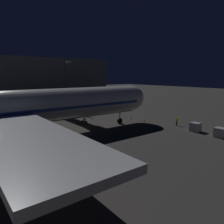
# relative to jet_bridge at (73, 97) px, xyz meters

# --- Properties ---
(ground_plane) EXTENTS (320.00, 320.00, 0.00)m
(ground_plane) POSITION_rel_jet_bridge_xyz_m (-10.41, 8.37, -5.52)
(ground_plane) COLOR #383533
(jet_bridge) EXTENTS (19.03, 3.40, 7.06)m
(jet_bridge) POSITION_rel_jet_bridge_xyz_m (0.00, 0.00, 0.00)
(jet_bridge) COLOR #9E9E99
(jet_bridge) RESTS_ON ground_plane
(apron_floodlight_mast) EXTENTS (2.90, 0.50, 15.06)m
(apron_floodlight_mast) POSITION_rel_jet_bridge_xyz_m (15.09, -6.41, 3.40)
(apron_floodlight_mast) COLOR #59595E
(apron_floodlight_mast) RESTS_ON ground_plane
(baggage_container_near_belt) EXTENTS (1.69, 1.71, 1.68)m
(baggage_container_near_belt) POSITION_rel_jet_bridge_xyz_m (-24.47, -13.38, -4.68)
(baggage_container_near_belt) COLOR #B7BABF
(baggage_container_near_belt) RESTS_ON ground_plane
(baggage_container_mid_row) EXTENTS (1.82, 1.58, 1.68)m
(baggage_container_mid_row) POSITION_rel_jet_bridge_xyz_m (-29.41, -13.06, -4.68)
(baggage_container_mid_row) COLOR #B7BABF
(baggage_container_mid_row) RESTS_ON ground_plane
(ground_crew_by_belt_loader) EXTENTS (0.40, 0.40, 1.85)m
(ground_crew_by_belt_loader) POSITION_rel_jet_bridge_xyz_m (-19.36, -14.55, -4.50)
(ground_crew_by_belt_loader) COLOR black
(ground_crew_by_belt_loader) RESTS_ON ground_plane
(traffic_cone_nose_port) EXTENTS (0.36, 0.36, 0.55)m
(traffic_cone_nose_port) POSITION_rel_jet_bridge_xyz_m (-12.61, -11.60, -5.25)
(traffic_cone_nose_port) COLOR orange
(traffic_cone_nose_port) RESTS_ON ground_plane
(traffic_cone_nose_starboard) EXTENTS (0.36, 0.36, 0.55)m
(traffic_cone_nose_starboard) POSITION_rel_jet_bridge_xyz_m (-8.21, -11.60, -5.25)
(traffic_cone_nose_starboard) COLOR orange
(traffic_cone_nose_starboard) RESTS_ON ground_plane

